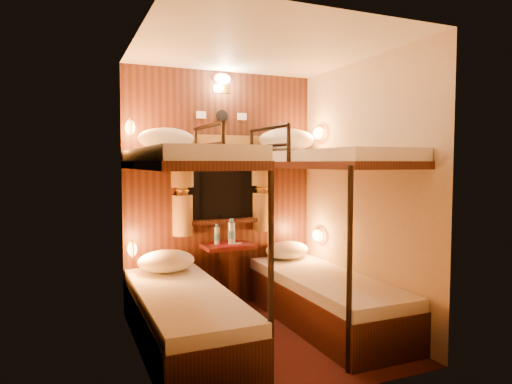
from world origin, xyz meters
name	(u,v)px	position (x,y,z in m)	size (l,w,h in m)	color
floor	(262,337)	(0.00, 0.00, 0.00)	(2.10, 2.10, 0.00)	black
ceiling	(262,48)	(0.00, 0.00, 2.40)	(2.10, 2.10, 0.00)	silver
wall_back	(221,189)	(0.00, 1.05, 1.20)	(2.40, 2.40, 0.00)	#C6B293
wall_front	(330,207)	(0.00, -1.05, 1.20)	(2.40, 2.40, 0.00)	#C6B293
wall_left	(138,199)	(-1.00, 0.00, 1.20)	(2.40, 2.40, 0.00)	#C6B293
wall_right	(362,192)	(1.00, 0.00, 1.20)	(2.40, 2.40, 0.00)	#C6B293
back_panel	(222,189)	(0.00, 1.04, 1.20)	(2.00, 0.03, 2.40)	black
bunk_left	(184,277)	(-0.65, 0.07, 0.56)	(0.72, 1.90, 1.82)	black
bunk_right	(324,263)	(0.65, 0.07, 0.56)	(0.72, 1.90, 1.82)	black
window	(223,191)	(0.00, 1.00, 1.18)	(1.00, 0.12, 0.79)	black
curtains	(224,183)	(0.00, 0.97, 1.26)	(1.10, 0.22, 1.00)	brown
back_fixtures	(222,86)	(0.00, 1.00, 2.25)	(0.54, 0.09, 0.48)	black
reading_lamps	(233,187)	(0.00, 0.70, 1.24)	(2.00, 0.20, 1.25)	orange
table	(228,267)	(0.00, 0.85, 0.41)	(0.50, 0.34, 0.66)	maroon
bottle_left	(217,236)	(-0.11, 0.87, 0.74)	(0.06, 0.06, 0.21)	#99BFE5
bottle_right	(232,233)	(0.03, 0.83, 0.76)	(0.08, 0.08, 0.26)	#99BFE5
sachet_a	(237,244)	(0.10, 0.83, 0.65)	(0.08, 0.06, 0.01)	silver
sachet_b	(238,243)	(0.11, 0.84, 0.65)	(0.08, 0.06, 0.01)	silver
pillow_lower_left	(166,261)	(-0.65, 0.72, 0.56)	(0.53, 0.38, 0.21)	silver
pillow_lower_right	(287,250)	(0.65, 0.81, 0.55)	(0.47, 0.34, 0.19)	silver
pillow_upper_left	(166,139)	(-0.65, 0.66, 1.69)	(0.50, 0.36, 0.20)	silver
pillow_upper_right	(287,140)	(0.65, 0.83, 1.71)	(0.61, 0.43, 0.24)	silver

